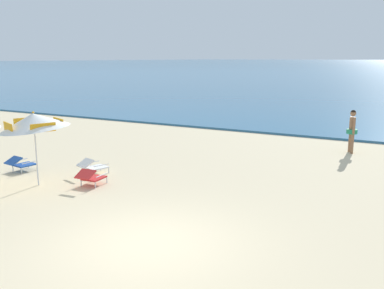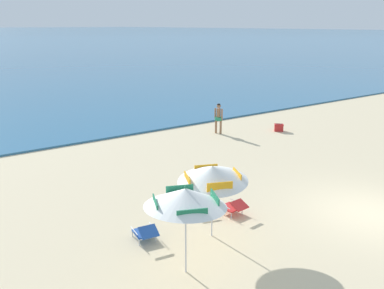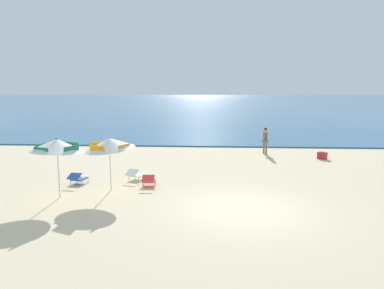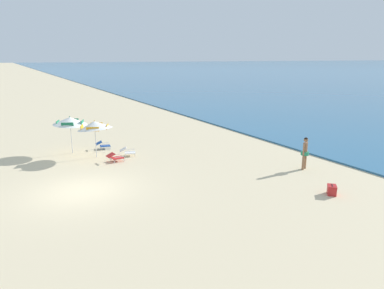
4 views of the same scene
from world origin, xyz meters
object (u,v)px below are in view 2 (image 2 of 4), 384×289
(beach_umbrella_striped_main, at_px, (213,174))
(lounge_chair_under_umbrella, at_px, (195,202))
(cooler_box, at_px, (279,128))
(beach_umbrella_striped_second, at_px, (186,198))
(lounge_chair_facing_sea, at_px, (233,207))
(person_standing_near_shore, at_px, (219,116))
(lounge_chair_beside_umbrella, at_px, (146,232))

(beach_umbrella_striped_main, relative_size, lounge_chair_under_umbrella, 2.73)
(beach_umbrella_striped_main, height_order, cooler_box, beach_umbrella_striped_main)
(beach_umbrella_striped_second, distance_m, lounge_chair_facing_sea, 3.86)
(beach_umbrella_striped_main, relative_size, person_standing_near_shore, 1.64)
(lounge_chair_under_umbrella, height_order, person_standing_near_shore, person_standing_near_shore)
(person_standing_near_shore, bearing_deg, lounge_chair_beside_umbrella, -138.32)
(lounge_chair_under_umbrella, bearing_deg, beach_umbrella_striped_second, -129.13)
(cooler_box, bearing_deg, lounge_chair_beside_umbrella, -151.95)
(beach_umbrella_striped_main, height_order, lounge_chair_beside_umbrella, beach_umbrella_striped_main)
(lounge_chair_facing_sea, relative_size, person_standing_near_shore, 0.55)
(cooler_box, bearing_deg, person_standing_near_shore, 153.31)
(lounge_chair_beside_umbrella, distance_m, person_standing_near_shore, 12.08)
(beach_umbrella_striped_main, xyz_separation_m, person_standing_near_shore, (7.32, 8.84, -0.91))
(lounge_chair_under_umbrella, height_order, lounge_chair_beside_umbrella, lounge_chair_under_umbrella)
(beach_umbrella_striped_second, height_order, lounge_chair_under_umbrella, beach_umbrella_striped_second)
(lounge_chair_beside_umbrella, distance_m, lounge_chair_facing_sea, 3.08)
(lounge_chair_beside_umbrella, bearing_deg, beach_umbrella_striped_second, -87.67)
(beach_umbrella_striped_main, distance_m, lounge_chair_under_umbrella, 2.39)
(person_standing_near_shore, distance_m, cooler_box, 3.56)
(lounge_chair_beside_umbrella, bearing_deg, person_standing_near_shore, 41.68)
(person_standing_near_shore, xyz_separation_m, cooler_box, (3.11, -1.56, -0.77))
(beach_umbrella_striped_main, bearing_deg, person_standing_near_shore, 50.35)
(lounge_chair_under_umbrella, relative_size, person_standing_near_shore, 0.60)
(lounge_chair_under_umbrella, distance_m, lounge_chair_facing_sea, 1.27)
(lounge_chair_facing_sea, height_order, person_standing_near_shore, person_standing_near_shore)
(beach_umbrella_striped_second, distance_m, cooler_box, 14.75)
(beach_umbrella_striped_second, relative_size, person_standing_near_shore, 1.62)
(beach_umbrella_striped_main, relative_size, beach_umbrella_striped_second, 1.01)
(beach_umbrella_striped_second, height_order, cooler_box, beach_umbrella_striped_second)
(lounge_chair_under_umbrella, bearing_deg, lounge_chair_beside_umbrella, -159.63)
(lounge_chair_under_umbrella, relative_size, lounge_chair_facing_sea, 1.08)
(lounge_chair_facing_sea, bearing_deg, lounge_chair_beside_umbrella, 177.47)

